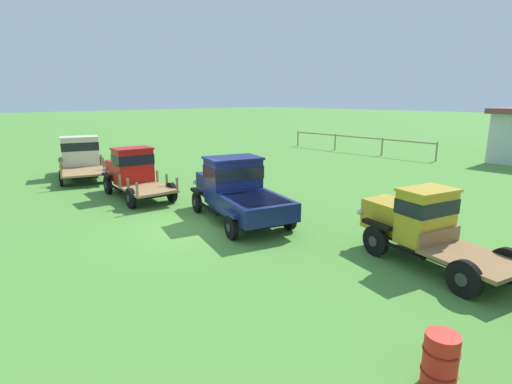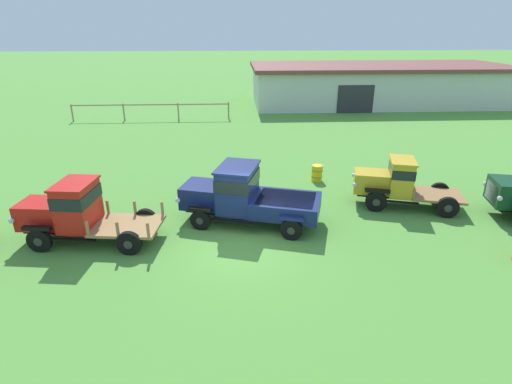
{
  "view_description": "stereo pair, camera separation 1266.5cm",
  "coord_description": "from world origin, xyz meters",
  "px_view_note": "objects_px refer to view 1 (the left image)",
  "views": [
    {
      "loc": [
        11.17,
        -7.19,
        4.44
      ],
      "look_at": [
        0.63,
        2.57,
        1.0
      ],
      "focal_mm": 28.0,
      "sensor_mm": 36.0,
      "label": 1
    },
    {
      "loc": [
        -0.17,
        -12.15,
        7.14
      ],
      "look_at": [
        0.63,
        2.57,
        1.0
      ],
      "focal_mm": 28.0,
      "sensor_mm": 36.0,
      "label": 2
    }
  ],
  "objects_px": {
    "vintage_truck_second_in_line": "(132,171)",
    "oil_drum_near_fence": "(440,360)",
    "vintage_truck_midrow_center": "(237,189)",
    "vintage_truck_far_side": "(420,224)",
    "vintage_truck_foreground_near": "(81,155)",
    "oil_drum_beside_row": "(386,206)"
  },
  "relations": [
    {
      "from": "vintage_truck_midrow_center",
      "to": "vintage_truck_far_side",
      "type": "relative_size",
      "value": 1.21
    },
    {
      "from": "vintage_truck_foreground_near",
      "to": "vintage_truck_far_side",
      "type": "distance_m",
      "value": 19.0
    },
    {
      "from": "vintage_truck_second_in_line",
      "to": "oil_drum_beside_row",
      "type": "distance_m",
      "value": 11.16
    },
    {
      "from": "vintage_truck_far_side",
      "to": "oil_drum_near_fence",
      "type": "xyz_separation_m",
      "value": [
        2.56,
        -4.59,
        -0.61
      ]
    },
    {
      "from": "vintage_truck_second_in_line",
      "to": "vintage_truck_far_side",
      "type": "height_order",
      "value": "vintage_truck_second_in_line"
    },
    {
      "from": "vintage_truck_second_in_line",
      "to": "oil_drum_near_fence",
      "type": "xyz_separation_m",
      "value": [
        15.02,
        -2.27,
        -0.69
      ]
    },
    {
      "from": "vintage_truck_midrow_center",
      "to": "vintage_truck_far_side",
      "type": "height_order",
      "value": "vintage_truck_midrow_center"
    },
    {
      "from": "oil_drum_near_fence",
      "to": "oil_drum_beside_row",
      "type": "bearing_deg",
      "value": 124.51
    },
    {
      "from": "vintage_truck_second_in_line",
      "to": "oil_drum_beside_row",
      "type": "xyz_separation_m",
      "value": [
        9.74,
        5.41,
        -0.73
      ]
    },
    {
      "from": "vintage_truck_foreground_near",
      "to": "oil_drum_near_fence",
      "type": "xyz_separation_m",
      "value": [
        21.42,
        -2.25,
        -0.72
      ]
    },
    {
      "from": "vintage_truck_far_side",
      "to": "oil_drum_near_fence",
      "type": "height_order",
      "value": "vintage_truck_far_side"
    },
    {
      "from": "vintage_truck_far_side",
      "to": "oil_drum_beside_row",
      "type": "distance_m",
      "value": 4.16
    },
    {
      "from": "vintage_truck_foreground_near",
      "to": "vintage_truck_far_side",
      "type": "relative_size",
      "value": 1.26
    },
    {
      "from": "vintage_truck_second_in_line",
      "to": "vintage_truck_far_side",
      "type": "bearing_deg",
      "value": 10.58
    },
    {
      "from": "vintage_truck_second_in_line",
      "to": "oil_drum_near_fence",
      "type": "relative_size",
      "value": 5.71
    },
    {
      "from": "vintage_truck_foreground_near",
      "to": "vintage_truck_midrow_center",
      "type": "height_order",
      "value": "vintage_truck_midrow_center"
    },
    {
      "from": "oil_drum_beside_row",
      "to": "oil_drum_near_fence",
      "type": "xyz_separation_m",
      "value": [
        5.28,
        -7.68,
        0.05
      ]
    },
    {
      "from": "vintage_truck_midrow_center",
      "to": "oil_drum_beside_row",
      "type": "relative_size",
      "value": 7.1
    },
    {
      "from": "vintage_truck_foreground_near",
      "to": "vintage_truck_second_in_line",
      "type": "bearing_deg",
      "value": 0.16
    },
    {
      "from": "vintage_truck_second_in_line",
      "to": "vintage_truck_midrow_center",
      "type": "xyz_separation_m",
      "value": [
        6.08,
        1.14,
        -0.02
      ]
    },
    {
      "from": "vintage_truck_second_in_line",
      "to": "vintage_truck_far_side",
      "type": "xyz_separation_m",
      "value": [
        12.45,
        2.33,
        -0.08
      ]
    },
    {
      "from": "vintage_truck_foreground_near",
      "to": "vintage_truck_second_in_line",
      "type": "distance_m",
      "value": 6.4
    }
  ]
}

